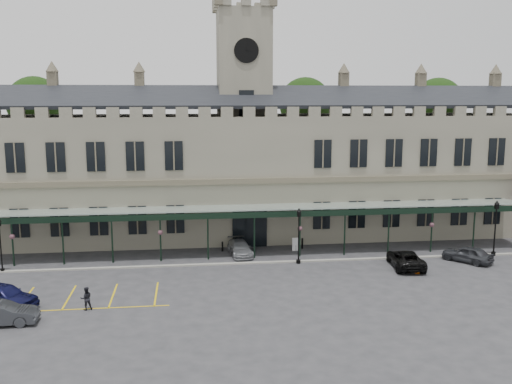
{
  "coord_description": "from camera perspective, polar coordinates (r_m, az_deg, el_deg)",
  "views": [
    {
      "loc": [
        -5.59,
        -40.26,
        13.9
      ],
      "look_at": [
        0.0,
        6.0,
        6.0
      ],
      "focal_mm": 40.0,
      "sensor_mm": 36.0,
      "label": 1
    }
  ],
  "objects": [
    {
      "name": "kerb",
      "position": [
        48.13,
        0.07,
        -7.09
      ],
      "size": [
        60.0,
        0.4,
        0.12
      ],
      "primitive_type": "cube",
      "color": "gray",
      "rests_on": "ground"
    },
    {
      "name": "person_b",
      "position": [
        39.59,
        -16.62,
        -10.16
      ],
      "size": [
        0.9,
        0.79,
        1.55
      ],
      "primitive_type": "imported",
      "rotation": [
        0.0,
        0.0,
        3.45
      ],
      "color": "black",
      "rests_on": "ground"
    },
    {
      "name": "car_left_b",
      "position": [
        38.94,
        -24.16,
        -11.04
      ],
      "size": [
        4.42,
        1.67,
        1.44
      ],
      "primitive_type": "imported",
      "rotation": [
        0.0,
        0.0,
        1.61
      ],
      "color": "#2F3236",
      "rests_on": "ground"
    },
    {
      "name": "car_taxi",
      "position": [
        50.49,
        -1.61,
        -5.62
      ],
      "size": [
        2.18,
        4.5,
        1.26
      ],
      "primitive_type": "imported",
      "rotation": [
        0.0,
        0.0,
        0.1
      ],
      "color": "gray",
      "rests_on": "ground"
    },
    {
      "name": "car_left_a",
      "position": [
        41.84,
        -23.94,
        -9.46
      ],
      "size": [
        5.16,
        3.85,
        1.63
      ],
      "primitive_type": "imported",
      "rotation": [
        0.0,
        0.0,
        1.11
      ],
      "color": "#0C0D36",
      "rests_on": "ground"
    },
    {
      "name": "car_van",
      "position": [
        48.53,
        14.74,
        -6.49
      ],
      "size": [
        2.89,
        5.28,
        1.4
      ],
      "primitive_type": "imported",
      "rotation": [
        0.0,
        0.0,
        3.03
      ],
      "color": "black",
      "rests_on": "ground"
    },
    {
      "name": "traffic_cone",
      "position": [
        47.25,
        15.83,
        -7.46
      ],
      "size": [
        0.41,
        0.41,
        0.65
      ],
      "rotation": [
        0.0,
        0.0,
        0.4
      ],
      "color": "#E65507",
      "rests_on": "ground"
    },
    {
      "name": "tree_behind_mid",
      "position": [
        66.67,
        4.93,
        8.66
      ],
      "size": [
        6.0,
        6.0,
        16.0
      ],
      "color": "#332314",
      "rests_on": "ground"
    },
    {
      "name": "station_building",
      "position": [
        56.93,
        -1.2,
        2.12
      ],
      "size": [
        60.0,
        10.36,
        17.3
      ],
      "color": "slate",
      "rests_on": "ground"
    },
    {
      "name": "lamp_post_right",
      "position": [
        54.0,
        22.84,
        -2.87
      ],
      "size": [
        0.47,
        0.47,
        4.93
      ],
      "color": "black",
      "rests_on": "ground"
    },
    {
      "name": "parking_markings",
      "position": [
        42.02,
        -18.32,
        -10.2
      ],
      "size": [
        16.0,
        6.0,
        0.01
      ],
      "primitive_type": null,
      "color": "gold",
      "rests_on": "ground"
    },
    {
      "name": "lamp_post_left",
      "position": [
        49.48,
        -24.21,
        -4.41
      ],
      "size": [
        0.42,
        0.42,
        4.43
      ],
      "color": "black",
      "rests_on": "ground"
    },
    {
      "name": "canopy",
      "position": [
        49.4,
        -0.2,
        -3.83
      ],
      "size": [
        50.0,
        4.1,
        4.3
      ],
      "color": "#8C9E93",
      "rests_on": "ground"
    },
    {
      "name": "bollard_right",
      "position": [
        52.74,
        4.65,
        -5.14
      ],
      "size": [
        0.17,
        0.17,
        0.98
      ],
      "primitive_type": "cylinder",
      "color": "black",
      "rests_on": "ground"
    },
    {
      "name": "sign_board",
      "position": [
        51.96,
        4.01,
        -5.25
      ],
      "size": [
        0.7,
        0.15,
        1.2
      ],
      "rotation": [
        0.0,
        0.0,
        0.15
      ],
      "color": "black",
      "rests_on": "ground"
    },
    {
      "name": "lamp_post_mid",
      "position": [
        47.58,
        4.3,
        -3.89
      ],
      "size": [
        0.45,
        0.45,
        4.74
      ],
      "color": "black",
      "rests_on": "ground"
    },
    {
      "name": "bollard_left",
      "position": [
        51.76,
        -3.38,
        -5.46
      ],
      "size": [
        0.16,
        0.16,
        0.89
      ],
      "primitive_type": "cylinder",
      "color": "black",
      "rests_on": "ground"
    },
    {
      "name": "tree_behind_left",
      "position": [
        67.3,
        -21.22,
        8.06
      ],
      "size": [
        6.0,
        6.0,
        16.0
      ],
      "color": "#332314",
      "rests_on": "ground"
    },
    {
      "name": "ground",
      "position": [
        42.96,
        0.97,
        -9.26
      ],
      "size": [
        140.0,
        140.0,
        0.0
      ],
      "primitive_type": "plane",
      "color": "#2F2F31"
    },
    {
      "name": "car_right_a",
      "position": [
        51.56,
        20.38,
        -5.82
      ],
      "size": [
        3.9,
        4.27,
        1.41
      ],
      "primitive_type": "imported",
      "rotation": [
        0.0,
        0.0,
        3.82
      ],
      "color": "#2F3236",
      "rests_on": "ground"
    },
    {
      "name": "clock_tower",
      "position": [
        56.54,
        -1.23,
        8.82
      ],
      "size": [
        5.6,
        5.6,
        24.8
      ],
      "color": "slate",
      "rests_on": "ground"
    },
    {
      "name": "tree_behind_right",
      "position": [
        71.66,
        17.69,
        8.31
      ],
      "size": [
        6.0,
        6.0,
        16.0
      ],
      "color": "#332314",
      "rests_on": "ground"
    }
  ]
}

